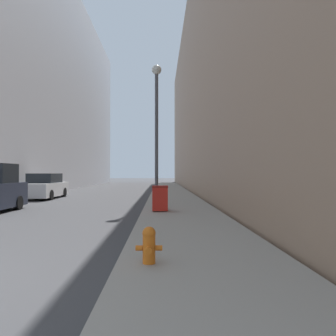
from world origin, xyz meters
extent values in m
cube|color=#9E998E|center=(5.55, 18.00, 0.08)|extent=(3.16, 60.00, 0.16)
cube|color=#9E7F66|center=(13.23, 26.00, 9.18)|extent=(12.00, 60.00, 18.36)
cylinder|color=orange|center=(4.54, 1.52, 0.39)|extent=(0.22, 0.22, 0.47)
sphere|color=orange|center=(4.54, 1.52, 0.67)|extent=(0.23, 0.23, 0.23)
cylinder|color=orange|center=(4.54, 1.52, 0.73)|extent=(0.06, 0.06, 0.05)
cylinder|color=orange|center=(4.54, 1.36, 0.42)|extent=(0.11, 0.12, 0.11)
cylinder|color=orange|center=(4.37, 1.52, 0.42)|extent=(0.12, 0.09, 0.09)
cylinder|color=orange|center=(4.71, 1.52, 0.42)|extent=(0.12, 0.09, 0.09)
cube|color=red|center=(4.71, 9.14, 0.64)|extent=(0.61, 0.65, 0.91)
cube|color=maroon|center=(4.71, 9.14, 1.14)|extent=(0.63, 0.67, 0.08)
cylinder|color=black|center=(4.45, 9.41, 0.24)|extent=(0.05, 0.16, 0.16)
cylinder|color=black|center=(4.97, 9.41, 0.24)|extent=(0.05, 0.16, 0.16)
cylinder|color=#4C4C51|center=(4.52, 12.07, 0.28)|extent=(0.32, 0.32, 0.25)
cylinder|color=#4C4C51|center=(4.52, 12.07, 3.39)|extent=(0.17, 0.17, 6.46)
sphere|color=silver|center=(4.52, 12.07, 6.81)|extent=(0.48, 0.48, 0.48)
cylinder|color=black|center=(-1.83, 11.11, 0.32)|extent=(0.24, 0.64, 0.64)
cube|color=silver|center=(-2.96, 17.81, 0.60)|extent=(1.79, 4.71, 0.88)
cube|color=#1E2328|center=(-2.96, 17.81, 1.35)|extent=(1.57, 2.45, 0.62)
cylinder|color=black|center=(-3.78, 19.22, 0.32)|extent=(0.24, 0.64, 0.64)
cylinder|color=black|center=(-2.14, 19.22, 0.32)|extent=(0.24, 0.64, 0.64)
cylinder|color=black|center=(-3.78, 16.39, 0.32)|extent=(0.24, 0.64, 0.64)
cylinder|color=black|center=(-2.14, 16.39, 0.32)|extent=(0.24, 0.64, 0.64)
camera|label=1|loc=(4.74, -4.06, 1.70)|focal=35.00mm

